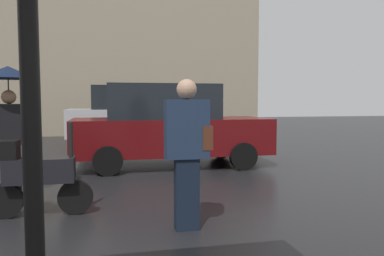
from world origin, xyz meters
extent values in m
cylinder|color=black|center=(0.51, -0.63, 1.29)|extent=(0.08, 0.08, 2.58)
cube|color=black|center=(-0.71, 4.16, 0.40)|extent=(0.27, 0.17, 0.81)
cube|color=black|center=(-0.71, 4.16, 1.14)|extent=(0.48, 0.22, 0.65)
sphere|color=#936B4C|center=(-0.71, 4.16, 1.58)|extent=(0.22, 0.22, 0.22)
cylinder|color=black|center=(-0.71, 4.16, 1.72)|extent=(0.02, 0.02, 0.30)
cone|color=#101C37|center=(-0.71, 4.16, 1.97)|extent=(0.89, 0.89, 0.20)
cube|color=black|center=(1.73, 1.90, 0.42)|extent=(0.28, 0.18, 0.85)
cube|color=#1E2D47|center=(1.73, 1.90, 1.19)|extent=(0.50, 0.23, 0.68)
sphere|color=tan|center=(1.73, 1.90, 1.65)|extent=(0.23, 0.23, 0.23)
cube|color=#512819|center=(1.95, 1.90, 1.09)|extent=(0.12, 0.24, 0.28)
cylinder|color=black|center=(0.39, 2.80, 0.23)|extent=(0.46, 0.09, 0.46)
cylinder|color=black|center=(-0.48, 2.80, 0.23)|extent=(0.46, 0.09, 0.46)
cube|color=black|center=(-0.04, 2.80, 0.61)|extent=(0.87, 0.32, 0.32)
cube|color=black|center=(-0.44, 2.80, 0.89)|extent=(0.28, 0.28, 0.24)
cylinder|color=black|center=(0.35, 2.80, 0.96)|extent=(0.06, 0.06, 0.55)
cube|color=silver|center=(1.82, 10.48, 0.78)|extent=(4.59, 1.74, 0.90)
cube|color=black|center=(1.59, 10.48, 1.62)|extent=(2.53, 1.60, 0.77)
cylinder|color=black|center=(3.31, 11.35, 0.33)|extent=(0.66, 0.18, 0.66)
cylinder|color=black|center=(3.31, 9.61, 0.33)|extent=(0.66, 0.18, 0.66)
cylinder|color=black|center=(0.33, 11.35, 0.33)|extent=(0.66, 0.18, 0.66)
cylinder|color=black|center=(0.33, 9.61, 0.33)|extent=(0.66, 0.18, 0.66)
cube|color=#590C0F|center=(2.26, 6.23, 0.70)|extent=(4.45, 1.73, 0.81)
cube|color=black|center=(2.04, 6.23, 1.50)|extent=(2.45, 1.59, 0.78)
cylinder|color=black|center=(3.71, 7.10, 0.30)|extent=(0.60, 0.18, 0.60)
cylinder|color=black|center=(3.71, 5.37, 0.30)|extent=(0.60, 0.18, 0.60)
cylinder|color=black|center=(0.82, 7.10, 0.30)|extent=(0.60, 0.18, 0.60)
cylinder|color=black|center=(0.82, 5.37, 0.30)|extent=(0.60, 0.18, 0.60)
camera|label=1|loc=(0.84, -2.40, 1.52)|focal=35.43mm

